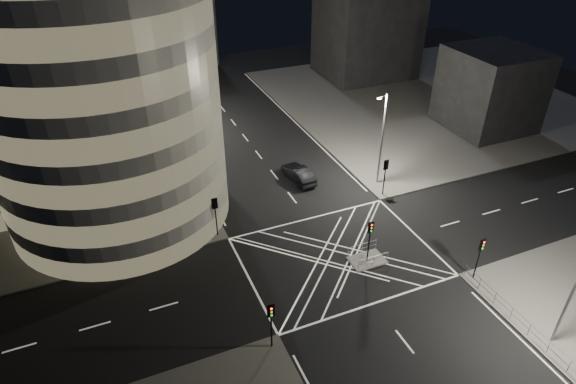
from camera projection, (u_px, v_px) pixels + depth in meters
name	position (u px, v px, depth m)	size (l,w,h in m)	color
ground	(338.00, 256.00, 41.61)	(120.00, 120.00, 0.00)	black
sidewalk_far_right	(425.00, 98.00, 71.97)	(42.00, 42.00, 0.15)	#53514E
central_island	(367.00, 260.00, 41.06)	(3.00, 2.00, 0.15)	slate
office_tower_curved	(38.00, 79.00, 42.45)	(30.00, 29.00, 27.20)	gray
office_block_rear	(33.00, 33.00, 60.85)	(24.00, 16.00, 22.00)	gray
building_right_far	(367.00, 28.00, 76.94)	(14.00, 12.00, 15.00)	black
building_right_near	(490.00, 89.00, 61.03)	(10.00, 10.00, 10.00)	black
building_far_end	(157.00, 12.00, 80.30)	(18.00, 8.00, 18.00)	black
tree_a	(188.00, 187.00, 42.70)	(4.01, 4.01, 6.64)	black
tree_b	(173.00, 150.00, 46.91)	(4.87, 4.87, 7.94)	black
tree_c	(163.00, 133.00, 52.04)	(3.99, 3.99, 6.53)	black
tree_d	(152.00, 102.00, 55.96)	(5.29, 5.29, 8.60)	black
tree_e	(146.00, 96.00, 61.41)	(3.70, 3.70, 6.21)	black
traffic_signal_fl	(215.00, 210.00, 42.40)	(0.55, 0.22, 4.00)	black
traffic_signal_nl	(271.00, 318.00, 31.88)	(0.55, 0.22, 4.00)	black
traffic_signal_fr	(385.00, 171.00, 48.17)	(0.55, 0.22, 4.00)	black
traffic_signal_nr	(480.00, 251.00, 37.65)	(0.55, 0.22, 4.00)	black
traffic_signal_island	(370.00, 234.00, 39.52)	(0.55, 0.22, 4.00)	black
street_lamp_left_near	(191.00, 159.00, 44.79)	(1.25, 0.25, 10.00)	slate
street_lamp_left_far	(157.00, 93.00, 58.72)	(1.25, 0.25, 10.00)	slate
street_lamp_right_far	(382.00, 137.00, 48.66)	(1.25, 0.25, 10.00)	slate
street_lamp_right_near	(575.00, 284.00, 30.86)	(1.25, 0.25, 10.00)	slate
railing_near_right	(520.00, 321.00, 34.55)	(0.06, 11.70, 1.10)	slate
railing_island_south	(373.00, 261.00, 40.02)	(2.80, 0.06, 1.10)	slate
railing_island_north	(362.00, 248.00, 41.42)	(2.80, 0.06, 1.10)	slate
sedan	(299.00, 174.00, 51.76)	(1.75, 5.02, 1.65)	black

